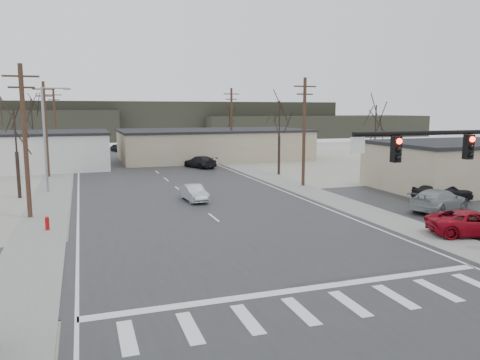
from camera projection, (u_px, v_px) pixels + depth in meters
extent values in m
plane|color=silver|center=(257.00, 253.00, 23.41)|extent=(140.00, 140.00, 0.00)
cube|color=#2A292C|center=(190.00, 199.00, 37.45)|extent=(18.00, 110.00, 0.05)
cube|color=#2A292C|center=(257.00, 252.00, 23.41)|extent=(90.00, 10.00, 0.04)
cube|color=#2A292C|center=(475.00, 204.00, 35.40)|extent=(18.00, 20.00, 0.03)
cube|color=gray|center=(52.00, 196.00, 38.75)|extent=(3.00, 90.00, 0.06)
cube|color=gray|center=(285.00, 183.00, 45.51)|extent=(3.00, 90.00, 0.06)
cylinder|color=black|center=(446.00, 133.00, 18.47)|extent=(8.40, 0.18, 0.18)
cube|color=black|center=(468.00, 147.00, 18.94)|extent=(0.32, 0.30, 1.00)
cube|color=black|center=(396.00, 149.00, 17.83)|extent=(0.32, 0.30, 1.00)
sphere|color=#FF0C05|center=(472.00, 139.00, 18.73)|extent=(0.22, 0.22, 0.22)
sphere|color=#FF0C05|center=(399.00, 141.00, 17.62)|extent=(0.22, 0.22, 0.22)
cube|color=silver|center=(358.00, 145.00, 17.25)|extent=(0.60, 0.04, 0.60)
cylinder|color=#A50C0C|center=(47.00, 225.00, 27.60)|extent=(0.24, 0.24, 0.70)
sphere|color=#A50C0C|center=(47.00, 218.00, 27.54)|extent=(0.24, 0.24, 0.24)
cube|color=silver|center=(11.00, 152.00, 55.45)|extent=(22.00, 12.00, 4.20)
cube|color=black|center=(10.00, 133.00, 55.11)|extent=(22.30, 12.30, 0.30)
cube|color=tan|center=(213.00, 145.00, 67.49)|extent=(26.00, 14.00, 4.00)
cube|color=black|center=(213.00, 130.00, 67.17)|extent=(26.30, 14.30, 0.30)
cube|color=tan|center=(459.00, 167.00, 41.99)|extent=(14.00, 10.00, 4.00)
cube|color=black|center=(460.00, 143.00, 41.67)|extent=(14.30, 10.30, 0.30)
cylinder|color=#4D3323|center=(25.00, 142.00, 30.24)|extent=(0.30, 0.30, 10.00)
cube|color=#4D3323|center=(21.00, 76.00, 29.61)|extent=(2.20, 0.12, 0.12)
cube|color=#4D3323|center=(21.00, 87.00, 29.72)|extent=(1.60, 0.12, 0.12)
cylinder|color=#4D3323|center=(46.00, 130.00, 48.96)|extent=(0.30, 0.30, 10.00)
cube|color=#4D3323|center=(43.00, 89.00, 48.33)|extent=(2.20, 0.12, 0.12)
cube|color=#4D3323|center=(44.00, 96.00, 48.44)|extent=(1.60, 0.12, 0.12)
cylinder|color=#4D3323|center=(55.00, 124.00, 67.68)|extent=(0.30, 0.30, 10.00)
cube|color=#4D3323|center=(53.00, 95.00, 67.06)|extent=(2.20, 0.12, 0.12)
cube|color=#4D3323|center=(54.00, 100.00, 67.16)|extent=(1.60, 0.12, 0.12)
cylinder|color=#4D3323|center=(304.00, 133.00, 43.18)|extent=(0.30, 0.30, 10.00)
cube|color=#4D3323|center=(305.00, 86.00, 42.56)|extent=(2.20, 0.12, 0.12)
cube|color=#4D3323|center=(305.00, 94.00, 42.66)|extent=(1.60, 0.12, 0.12)
cylinder|color=#4D3323|center=(231.00, 125.00, 63.78)|extent=(0.30, 0.30, 10.00)
cube|color=#4D3323|center=(231.00, 94.00, 63.15)|extent=(2.20, 0.12, 0.12)
cube|color=#4D3323|center=(231.00, 99.00, 63.25)|extent=(1.60, 0.12, 0.12)
cylinder|color=gray|center=(45.00, 140.00, 39.83)|extent=(0.20, 0.20, 9.00)
cylinder|color=gray|center=(54.00, 88.00, 39.50)|extent=(2.00, 0.12, 0.12)
cube|color=gray|center=(67.00, 89.00, 39.82)|extent=(0.60, 0.25, 0.18)
cylinder|color=black|center=(18.00, 175.00, 37.71)|extent=(0.28, 0.28, 3.75)
cylinder|color=black|center=(15.00, 133.00, 37.21)|extent=(0.14, 0.14, 3.75)
cylinder|color=black|center=(279.00, 155.00, 51.42)|extent=(0.28, 0.28, 4.25)
cylinder|color=black|center=(279.00, 120.00, 50.85)|extent=(0.14, 0.14, 4.25)
cylinder|color=black|center=(34.00, 147.00, 61.68)|extent=(0.28, 0.28, 4.50)
cylinder|color=black|center=(32.00, 116.00, 61.08)|extent=(0.14, 0.14, 4.50)
cylinder|color=black|center=(230.00, 141.00, 76.57)|extent=(0.28, 0.28, 4.00)
cylinder|color=black|center=(229.00, 119.00, 76.04)|extent=(0.14, 0.14, 4.00)
cylinder|color=black|center=(374.00, 157.00, 50.72)|extent=(0.28, 0.28, 4.00)
cylinder|color=black|center=(376.00, 124.00, 50.18)|extent=(0.14, 0.14, 4.00)
cube|color=#333026|center=(177.00, 120.00, 117.39)|extent=(80.00, 18.00, 9.00)
cube|color=#333026|center=(313.00, 126.00, 123.18)|extent=(60.00, 18.00, 5.50)
imported|color=#90949A|center=(194.00, 193.00, 36.44)|extent=(1.68, 3.95, 1.27)
imported|color=black|center=(200.00, 162.00, 57.32)|extent=(3.71, 5.37, 1.44)
imported|color=black|center=(117.00, 148.00, 79.83)|extent=(2.44, 3.96, 1.26)
imported|color=maroon|center=(474.00, 223.00, 26.44)|extent=(5.57, 3.83, 1.41)
imported|color=black|center=(442.00, 191.00, 36.33)|extent=(4.83, 2.39, 1.58)
imported|color=gray|center=(439.00, 200.00, 32.84)|extent=(5.72, 3.87, 1.54)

